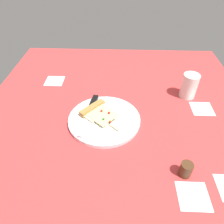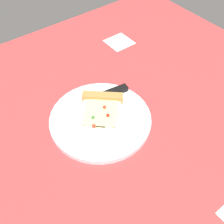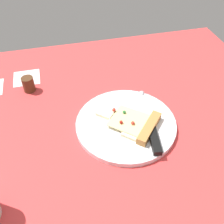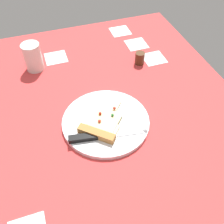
% 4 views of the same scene
% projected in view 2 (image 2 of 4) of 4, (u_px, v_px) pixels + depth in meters
% --- Properties ---
extents(ground_plane, '(1.17, 1.17, 0.03)m').
position_uv_depth(ground_plane, '(135.00, 123.00, 0.80)').
color(ground_plane, '#D13838').
rests_on(ground_plane, ground).
extents(plate, '(0.29, 0.29, 0.02)m').
position_uv_depth(plate, '(100.00, 119.00, 0.78)').
color(plate, silver).
rests_on(plate, ground_plane).
extents(pizza_slice, '(0.17, 0.18, 0.02)m').
position_uv_depth(pizza_slice, '(101.00, 109.00, 0.79)').
color(pizza_slice, beige).
rests_on(pizza_slice, plate).
extents(knife, '(0.24, 0.06, 0.02)m').
position_uv_depth(knife, '(98.00, 99.00, 0.82)').
color(knife, silver).
rests_on(knife, plate).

